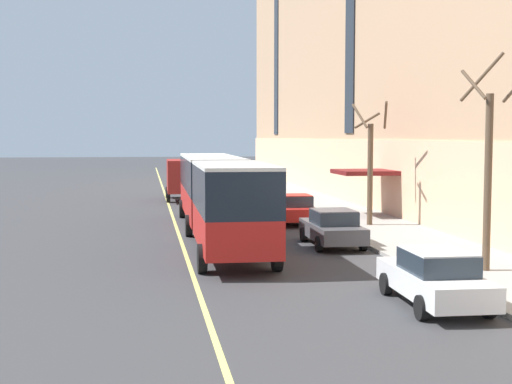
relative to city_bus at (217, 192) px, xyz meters
The scene contains 13 objects.
ground_plane 2.49m from the city_bus, 109.49° to the left, with size 260.00×260.00×0.00m, color #38383A.
sidewalk 9.45m from the city_bus, 27.57° to the left, with size 4.82×160.00×0.15m, color #9E9B93.
city_bus is the anchor object (origin of this frame).
parked_car_darkgray_0 24.79m from the city_bus, 79.41° to the left, with size 2.12×4.44×1.56m.
parked_car_green_1 13.69m from the city_bus, 70.96° to the left, with size 2.08×4.37×1.56m.
parked_car_red_2 6.40m from the city_bus, 44.26° to the left, with size 2.12×4.32×1.56m.
parked_car_darkgray_3 5.77m from the city_bus, 36.92° to the right, with size 2.04×4.56×1.56m.
parked_car_white_4 14.82m from the city_bus, 72.28° to the right, with size 2.07×4.76×1.56m.
box_truck 18.94m from the city_bus, 91.81° to the left, with size 2.41×6.41×2.95m.
street_tree_near_corner 12.97m from the city_bus, 51.71° to the right, with size 1.84×1.99×7.27m.
street_tree_mid_block 8.35m from the city_bus, 16.22° to the left, with size 1.84×1.67×6.18m.
fire_hydrant 10.36m from the city_bus, 52.22° to the left, with size 0.42×0.24×0.72m.
lane_centerline 5.05m from the city_bus, 111.71° to the left, with size 0.16×140.00×0.01m, color #E0D66B.
Camera 1 is at (-2.76, -33.37, 4.59)m, focal length 50.00 mm.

